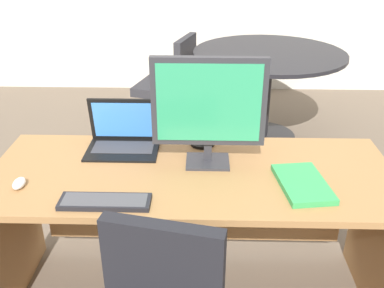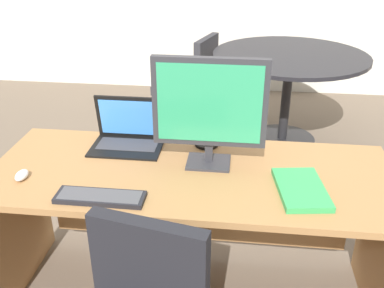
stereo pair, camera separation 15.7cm
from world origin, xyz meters
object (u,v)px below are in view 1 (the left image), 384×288
(mouse, at_px, (19,183))
(keyboard, at_px, (105,202))
(book, at_px, (303,184))
(monitor, at_px, (209,105))
(desk, at_px, (192,205))
(meeting_chair_near, at_px, (170,92))
(desk_lamp, at_px, (203,100))
(meeting_table, at_px, (268,74))
(laptop, at_px, (124,132))

(mouse, bearing_deg, keyboard, -16.40)
(keyboard, height_order, book, book)
(monitor, distance_m, mouse, 0.87)
(keyboard, xyz_separation_m, book, (0.81, 0.15, 0.00))
(desk, relative_size, meeting_chair_near, 2.14)
(desk_lamp, bearing_deg, meeting_chair_near, 99.45)
(desk_lamp, distance_m, meeting_table, 1.75)
(laptop, xyz_separation_m, meeting_table, (0.93, 1.62, -0.20))
(desk_lamp, xyz_separation_m, meeting_chair_near, (-0.31, 1.87, -0.64))
(desk, bearing_deg, meeting_table, 72.03)
(laptop, xyz_separation_m, book, (0.82, -0.36, -0.06))
(keyboard, distance_m, desk_lamp, 0.68)
(mouse, xyz_separation_m, book, (1.20, 0.04, -0.01))
(mouse, height_order, meeting_table, meeting_table)
(desk, xyz_separation_m, mouse, (-0.72, -0.21, 0.24))
(keyboard, bearing_deg, book, 10.72)
(mouse, xyz_separation_m, meeting_table, (1.31, 2.02, -0.15))
(mouse, bearing_deg, laptop, 46.55)
(desk, relative_size, laptop, 5.25)
(desk, xyz_separation_m, meeting_chair_near, (-0.27, 2.06, -0.17))
(monitor, bearing_deg, laptop, 158.06)
(meeting_table, bearing_deg, mouse, -123.05)
(desk, xyz_separation_m, book, (0.47, -0.17, 0.23))
(laptop, xyz_separation_m, mouse, (-0.38, -0.40, -0.05))
(monitor, bearing_deg, desk_lamp, 98.80)
(desk, relative_size, monitor, 3.64)
(keyboard, xyz_separation_m, meeting_table, (0.92, 2.13, -0.14))
(meeting_chair_near, bearing_deg, monitor, -80.60)
(desk, relative_size, book, 5.44)
(desk, distance_m, laptop, 0.49)
(mouse, relative_size, book, 0.25)
(mouse, distance_m, meeting_table, 2.41)
(desk, xyz_separation_m, meeting_table, (0.59, 1.81, 0.09))
(laptop, bearing_deg, monitor, -21.94)
(mouse, bearing_deg, desk, 15.88)
(desk, bearing_deg, monitor, 20.82)
(keyboard, bearing_deg, mouse, 163.60)
(desk, height_order, book, book)
(laptop, bearing_deg, book, -23.84)
(laptop, bearing_deg, mouse, -133.45)
(desk, bearing_deg, meeting_chair_near, 97.33)
(monitor, height_order, laptop, monitor)
(book, relative_size, meeting_chair_near, 0.39)
(mouse, bearing_deg, monitor, 16.34)
(monitor, bearing_deg, keyboard, -139.66)
(book, relative_size, meeting_table, 0.27)
(desk, xyz_separation_m, monitor, (0.07, 0.03, 0.51))
(desk, distance_m, meeting_table, 1.91)
(laptop, height_order, book, laptop)
(keyboard, relative_size, mouse, 4.25)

